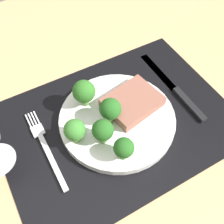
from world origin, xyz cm
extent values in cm
cube|color=tan|center=(0.00, 0.00, -1.50)|extent=(140.00, 110.00, 3.00)
cube|color=black|center=(0.00, 0.00, 0.15)|extent=(47.40, 34.49, 0.30)
cylinder|color=white|center=(0.00, 0.00, 1.10)|extent=(23.71, 23.71, 1.60)
cube|color=#8C5647|center=(4.21, 1.10, 3.00)|extent=(12.35, 10.49, 2.20)
cylinder|color=#5B8942|center=(-3.42, -8.13, 2.74)|extent=(1.47, 1.47, 1.69)
sphere|color=#235B1E|center=(-3.42, -8.13, 5.18)|extent=(3.75, 3.75, 3.75)
cylinder|color=#6B994C|center=(-4.10, 6.29, 2.88)|extent=(1.46, 1.46, 1.96)
sphere|color=#2D6B23|center=(-4.10, 6.29, 5.84)|extent=(4.66, 4.66, 4.66)
cylinder|color=#6B994C|center=(-9.37, -0.62, 2.69)|extent=(1.71, 1.71, 1.58)
sphere|color=#387A2D|center=(-9.37, -0.62, 5.24)|extent=(4.13, 4.13, 4.13)
cylinder|color=#6B994C|center=(-1.60, -0.33, 2.94)|extent=(1.40, 1.40, 2.09)
sphere|color=#235B1E|center=(-1.60, -0.33, 5.80)|extent=(4.25, 4.25, 4.25)
cylinder|color=#5B8942|center=(-5.01, -3.32, 2.84)|extent=(1.66, 1.66, 1.88)
sphere|color=#235B1E|center=(-5.01, -3.32, 5.51)|extent=(4.06, 4.06, 4.06)
cube|color=silver|center=(-15.15, -2.00, 0.55)|extent=(1.00, 13.00, 0.50)
cube|color=silver|center=(-15.15, 5.80, 0.55)|extent=(2.40, 2.60, 0.40)
cube|color=silver|center=(-16.05, 8.90, 0.55)|extent=(0.30, 3.60, 0.35)
cube|color=silver|center=(-15.45, 8.90, 0.55)|extent=(0.30, 3.60, 0.35)
cube|color=silver|center=(-14.85, 8.90, 0.55)|extent=(0.30, 3.60, 0.35)
cube|color=silver|center=(-14.25, 8.90, 0.55)|extent=(0.30, 3.60, 0.35)
cube|color=black|center=(15.72, -3.90, 0.70)|extent=(1.40, 10.00, 0.80)
cube|color=silver|center=(15.72, 7.60, 0.45)|extent=(1.80, 13.00, 0.30)
camera|label=1|loc=(-16.34, -26.90, 47.53)|focal=43.86mm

